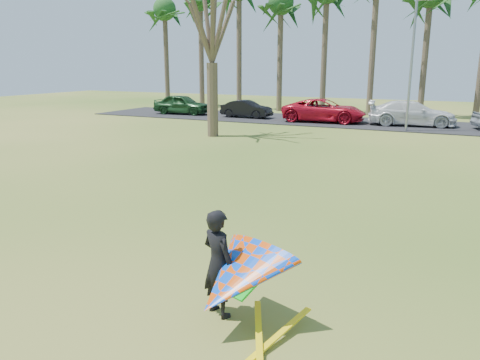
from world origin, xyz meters
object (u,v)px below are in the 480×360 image
at_px(car_3, 412,113).
at_px(kite_flyer, 234,276).
at_px(bare_tree_left, 211,12).
at_px(car_1, 246,109).
at_px(streetlight, 415,58).
at_px(car_0, 182,104).
at_px(car_2, 324,110).

relative_size(car_3, kite_flyer, 2.39).
relative_size(bare_tree_left, kite_flyer, 4.06).
bearing_deg(car_1, streetlight, -99.23).
distance_m(streetlight, kite_flyer, 25.13).
bearing_deg(streetlight, car_0, 172.42).
bearing_deg(car_2, car_0, 84.63).
height_order(car_0, car_1, car_0).
distance_m(car_0, kite_flyer, 32.90).
distance_m(car_1, car_3, 12.18).
distance_m(car_0, car_1, 5.96).
bearing_deg(bare_tree_left, car_3, 44.21).
relative_size(bare_tree_left, streetlight, 1.21).
bearing_deg(streetlight, kite_flyer, -89.85).
xyz_separation_m(bare_tree_left, kite_flyer, (10.22, -17.87, -6.06)).
bearing_deg(car_3, bare_tree_left, 126.26).
distance_m(car_3, kite_flyer, 27.61).
xyz_separation_m(car_0, kite_flyer, (18.35, -27.30, -0.01)).
relative_size(car_0, car_2, 0.81).
relative_size(bare_tree_left, car_0, 2.04).
bearing_deg(bare_tree_left, streetlight, 34.57).
bearing_deg(car_2, car_1, 84.16).
xyz_separation_m(car_1, kite_flyer, (12.39, -27.25, 0.13)).
height_order(bare_tree_left, car_3, bare_tree_left).
distance_m(bare_tree_left, car_3, 15.21).
bearing_deg(car_0, kite_flyer, -150.19).
bearing_deg(kite_flyer, car_0, 123.91).
relative_size(streetlight, kite_flyer, 3.35).
height_order(bare_tree_left, car_1, bare_tree_left).
bearing_deg(car_3, car_0, 83.00).
bearing_deg(streetlight, bare_tree_left, -145.43).
height_order(bare_tree_left, car_2, bare_tree_left).
bearing_deg(kite_flyer, car_3, 90.45).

